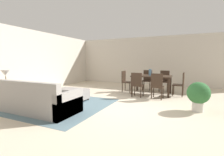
# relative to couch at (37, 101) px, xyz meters

# --- Properties ---
(ground_plane) EXTENTS (10.80, 10.80, 0.00)m
(ground_plane) POSITION_rel_couch_xyz_m (1.95, 1.19, -0.28)
(ground_plane) COLOR beige
(wall_back) EXTENTS (9.00, 0.12, 2.70)m
(wall_back) POSITION_rel_couch_xyz_m (1.95, 6.19, 1.07)
(wall_back) COLOR beige
(wall_back) RESTS_ON ground_plane
(wall_left) EXTENTS (0.12, 11.00, 2.70)m
(wall_left) POSITION_rel_couch_xyz_m (-2.55, 1.69, 1.07)
(wall_left) COLOR beige
(wall_left) RESTS_ON ground_plane
(area_rug) EXTENTS (3.00, 2.80, 0.01)m
(area_rug) POSITION_rel_couch_xyz_m (0.05, 0.73, -0.28)
(area_rug) COLOR slate
(area_rug) RESTS_ON ground_plane
(couch) EXTENTS (2.25, 0.97, 0.86)m
(couch) POSITION_rel_couch_xyz_m (0.00, 0.00, 0.00)
(couch) COLOR gray
(couch) RESTS_ON ground_plane
(ottoman_table) EXTENTS (1.06, 0.58, 0.40)m
(ottoman_table) POSITION_rel_couch_xyz_m (0.09, 1.40, -0.06)
(ottoman_table) COLOR gray
(ottoman_table) RESTS_ON ground_plane
(side_table) EXTENTS (0.40, 0.40, 0.56)m
(side_table) POSITION_rel_couch_xyz_m (-1.42, 0.11, 0.16)
(side_table) COLOR olive
(side_table) RESTS_ON ground_plane
(table_lamp) EXTENTS (0.26, 0.26, 0.52)m
(table_lamp) POSITION_rel_couch_xyz_m (-1.42, 0.11, 0.68)
(table_lamp) COLOR brown
(table_lamp) RESTS_ON side_table
(dining_table) EXTENTS (1.54, 0.96, 0.76)m
(dining_table) POSITION_rel_couch_xyz_m (2.37, 3.61, 0.38)
(dining_table) COLOR #332319
(dining_table) RESTS_ON ground_plane
(dining_chair_near_left) EXTENTS (0.41, 0.41, 0.92)m
(dining_chair_near_left) POSITION_rel_couch_xyz_m (1.99, 2.79, 0.24)
(dining_chair_near_left) COLOR #332319
(dining_chair_near_left) RESTS_ON ground_plane
(dining_chair_near_right) EXTENTS (0.42, 0.42, 0.92)m
(dining_chair_near_right) POSITION_rel_couch_xyz_m (2.73, 2.74, 0.24)
(dining_chair_near_right) COLOR #332319
(dining_chair_near_right) RESTS_ON ground_plane
(dining_chair_far_left) EXTENTS (0.41, 0.41, 0.92)m
(dining_chair_far_left) POSITION_rel_couch_xyz_m (2.02, 4.49, 0.24)
(dining_chair_far_left) COLOR #332319
(dining_chair_far_left) RESTS_ON ground_plane
(dining_chair_far_right) EXTENTS (0.42, 0.42, 0.92)m
(dining_chair_far_right) POSITION_rel_couch_xyz_m (2.79, 4.46, 0.24)
(dining_chair_far_right) COLOR #332319
(dining_chair_far_right) RESTS_ON ground_plane
(dining_chair_head_east) EXTENTS (0.43, 0.43, 0.92)m
(dining_chair_head_east) POSITION_rel_couch_xyz_m (3.48, 3.62, 0.24)
(dining_chair_head_east) COLOR #332319
(dining_chair_head_east) RESTS_ON ground_plane
(dining_chair_head_west) EXTENTS (0.41, 0.41, 0.92)m
(dining_chair_head_west) POSITION_rel_couch_xyz_m (1.25, 3.60, 0.24)
(dining_chair_head_west) COLOR #332319
(dining_chair_head_west) RESTS_ON ground_plane
(vase_centerpiece) EXTENTS (0.11, 0.11, 0.26)m
(vase_centerpiece) POSITION_rel_couch_xyz_m (2.30, 3.64, 0.61)
(vase_centerpiece) COLOR slate
(vase_centerpiece) RESTS_ON dining_table
(potted_plant) EXTENTS (0.58, 0.58, 0.80)m
(potted_plant) POSITION_rel_couch_xyz_m (3.95, 1.78, 0.19)
(potted_plant) COLOR beige
(potted_plant) RESTS_ON ground_plane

